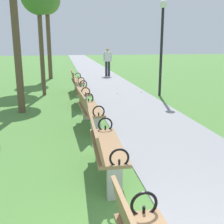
{
  "coord_description": "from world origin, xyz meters",
  "views": [
    {
      "loc": [
        -1.12,
        -1.52,
        2.08
      ],
      "look_at": [
        -0.05,
        4.39,
        0.55
      ],
      "focal_mm": 45.22,
      "sensor_mm": 36.0,
      "label": 1
    }
  ],
  "objects_px": {
    "park_bench_2": "(104,145)",
    "park_bench_3": "(88,109)",
    "park_bench_5": "(77,81)",
    "pedestrian_walking": "(108,60)",
    "lamp_post": "(162,34)",
    "park_bench_4": "(81,91)",
    "tree_4": "(47,1)"
  },
  "relations": [
    {
      "from": "park_bench_5",
      "to": "tree_4",
      "type": "xyz_separation_m",
      "value": [
        -1.19,
        4.57,
        3.56
      ]
    },
    {
      "from": "park_bench_3",
      "to": "park_bench_2",
      "type": "bearing_deg",
      "value": -90.0
    },
    {
      "from": "park_bench_2",
      "to": "pedestrian_walking",
      "type": "distance_m",
      "value": 12.74
    },
    {
      "from": "park_bench_3",
      "to": "park_bench_4",
      "type": "relative_size",
      "value": 1.0
    },
    {
      "from": "park_bench_4",
      "to": "park_bench_3",
      "type": "bearing_deg",
      "value": -90.0
    },
    {
      "from": "park_bench_2",
      "to": "park_bench_5",
      "type": "bearing_deg",
      "value": 90.0
    },
    {
      "from": "park_bench_4",
      "to": "park_bench_5",
      "type": "distance_m",
      "value": 2.4
    },
    {
      "from": "park_bench_5",
      "to": "tree_4",
      "type": "distance_m",
      "value": 5.91
    },
    {
      "from": "tree_4",
      "to": "park_bench_4",
      "type": "bearing_deg",
      "value": -80.33
    },
    {
      "from": "lamp_post",
      "to": "park_bench_2",
      "type": "bearing_deg",
      "value": -116.84
    },
    {
      "from": "park_bench_4",
      "to": "pedestrian_walking",
      "type": "distance_m",
      "value": 7.88
    },
    {
      "from": "tree_4",
      "to": "pedestrian_walking",
      "type": "bearing_deg",
      "value": 10.35
    },
    {
      "from": "park_bench_3",
      "to": "park_bench_5",
      "type": "distance_m",
      "value": 4.89
    },
    {
      "from": "park_bench_3",
      "to": "pedestrian_walking",
      "type": "xyz_separation_m",
      "value": [
        2.13,
        10.07,
        0.44
      ]
    },
    {
      "from": "park_bench_2",
      "to": "park_bench_5",
      "type": "relative_size",
      "value": 1.0
    },
    {
      "from": "pedestrian_walking",
      "to": "lamp_post",
      "type": "xyz_separation_m",
      "value": [
        0.97,
        -6.43,
        1.38
      ]
    },
    {
      "from": "park_bench_4",
      "to": "park_bench_2",
      "type": "bearing_deg",
      "value": -90.0
    },
    {
      "from": "park_bench_2",
      "to": "park_bench_3",
      "type": "bearing_deg",
      "value": 90.0
    },
    {
      "from": "pedestrian_walking",
      "to": "park_bench_2",
      "type": "bearing_deg",
      "value": -99.62
    },
    {
      "from": "park_bench_2",
      "to": "park_bench_3",
      "type": "xyz_separation_m",
      "value": [
        0.0,
        2.49,
        0.0
      ]
    },
    {
      "from": "park_bench_2",
      "to": "pedestrian_walking",
      "type": "relative_size",
      "value": 1.0
    },
    {
      "from": "park_bench_2",
      "to": "park_bench_3",
      "type": "relative_size",
      "value": 1.0
    },
    {
      "from": "park_bench_4",
      "to": "park_bench_5",
      "type": "xyz_separation_m",
      "value": [
        -0.0,
        2.4,
        0.0
      ]
    },
    {
      "from": "park_bench_3",
      "to": "park_bench_4",
      "type": "distance_m",
      "value": 2.49
    },
    {
      "from": "park_bench_3",
      "to": "pedestrian_walking",
      "type": "distance_m",
      "value": 10.3
    },
    {
      "from": "park_bench_4",
      "to": "pedestrian_walking",
      "type": "xyz_separation_m",
      "value": [
        2.13,
        7.58,
        0.44
      ]
    },
    {
      "from": "pedestrian_walking",
      "to": "lamp_post",
      "type": "bearing_deg",
      "value": -81.4
    },
    {
      "from": "park_bench_2",
      "to": "park_bench_5",
      "type": "height_order",
      "value": "same"
    },
    {
      "from": "pedestrian_walking",
      "to": "park_bench_5",
      "type": "bearing_deg",
      "value": -112.35
    },
    {
      "from": "park_bench_2",
      "to": "lamp_post",
      "type": "xyz_separation_m",
      "value": [
        3.1,
        6.12,
        1.82
      ]
    },
    {
      "from": "park_bench_2",
      "to": "lamp_post",
      "type": "distance_m",
      "value": 7.1
    },
    {
      "from": "lamp_post",
      "to": "tree_4",
      "type": "bearing_deg",
      "value": 126.38
    }
  ]
}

